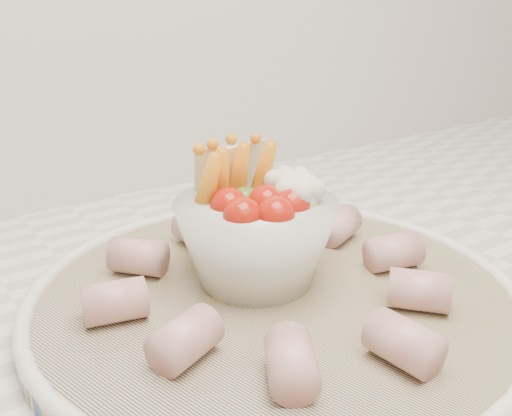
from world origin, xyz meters
TOP-DOWN VIEW (x-y plane):
  - serving_platter at (0.11, 1.42)m, footprint 0.47×0.47m
  - veggie_bowl at (0.11, 1.44)m, footprint 0.13×0.13m
  - cured_meat_rolls at (0.11, 1.42)m, footprint 0.28×0.28m

SIDE VIEW (x-z plane):
  - serving_platter at x=0.11m, z-range 0.92..0.94m
  - cured_meat_rolls at x=0.11m, z-range 0.94..0.97m
  - veggie_bowl at x=0.11m, z-range 0.92..1.03m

